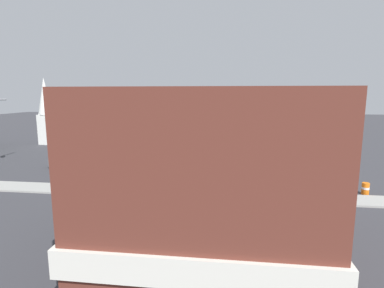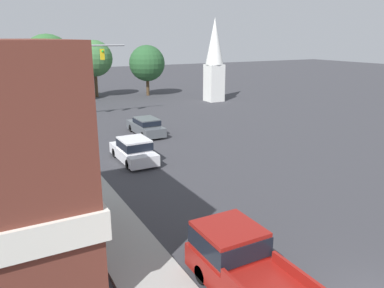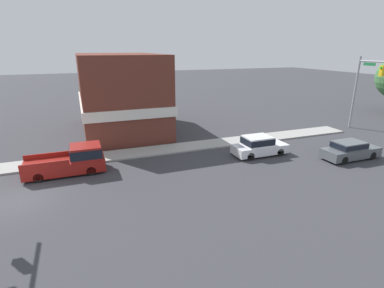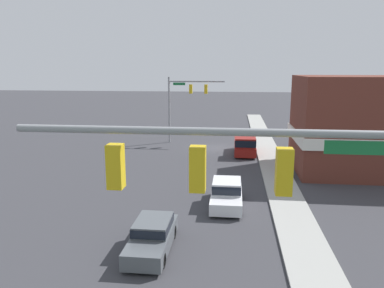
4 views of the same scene
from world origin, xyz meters
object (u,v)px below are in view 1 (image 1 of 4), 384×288
(car_oncoming, at_px, (74,160))
(construction_barrel, at_px, (365,189))
(pickup_truck_parked, at_px, (279,178))
(car_lead, at_px, (119,169))

(car_oncoming, bearing_deg, construction_barrel, 78.51)
(pickup_truck_parked, bearing_deg, car_oncoming, 76.70)
(car_lead, height_order, car_oncoming, car_lead)
(car_oncoming, xyz_separation_m, construction_barrel, (-5.61, -27.61, -0.29))
(construction_barrel, bearing_deg, car_lead, 84.13)
(car_oncoming, relative_size, construction_barrel, 5.06)
(car_lead, distance_m, pickup_truck_parked, 14.63)
(car_lead, bearing_deg, pickup_truck_parked, -95.97)
(car_lead, distance_m, car_oncoming, 7.27)
(car_oncoming, distance_m, construction_barrel, 28.18)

